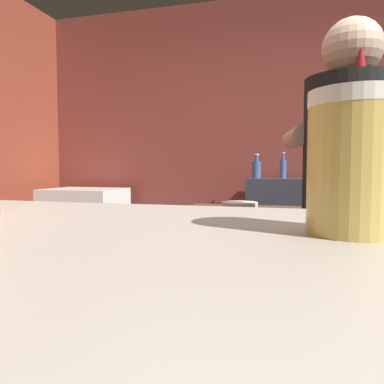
% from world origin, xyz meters
% --- Properties ---
extents(wall_back, '(5.20, 0.10, 2.70)m').
position_xyz_m(wall_back, '(0.00, 2.20, 1.35)').
color(wall_back, brown).
rests_on(wall_back, ground).
extents(back_shelf, '(0.92, 0.36, 1.07)m').
position_xyz_m(back_shelf, '(-0.04, 1.92, 0.53)').
color(back_shelf, '#313541').
rests_on(back_shelf, ground).
extents(mini_fridge, '(0.69, 0.58, 0.96)m').
position_xyz_m(mini_fridge, '(-2.00, 1.75, 0.48)').
color(mini_fridge, white).
rests_on(mini_fridge, ground).
extents(bartender, '(0.47, 0.54, 1.71)m').
position_xyz_m(bartender, '(0.10, 0.16, 0.99)').
color(bartender, '#263336').
rests_on(bartender, ground).
extents(mixing_bowl, '(0.18, 0.18, 0.05)m').
position_xyz_m(mixing_bowl, '(-0.37, 0.54, 0.96)').
color(mixing_bowl, silver).
rests_on(mixing_bowl, prep_counter).
extents(pint_glass_far, '(0.08, 0.08, 0.13)m').
position_xyz_m(pint_glass_far, '(-0.04, -0.99, 1.16)').
color(pint_glass_far, '#D9B758').
rests_on(pint_glass_far, bar_counter).
extents(bottle_vinegar, '(0.05, 0.05, 0.22)m').
position_xyz_m(bottle_vinegar, '(-0.20, 1.92, 1.15)').
color(bottle_vinegar, '#3A5BA3').
rests_on(bottle_vinegar, back_shelf).
extents(bottle_soy, '(0.08, 0.08, 0.21)m').
position_xyz_m(bottle_soy, '(-0.43, 1.97, 1.15)').
color(bottle_soy, '#3C5591').
rests_on(bottle_soy, back_shelf).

